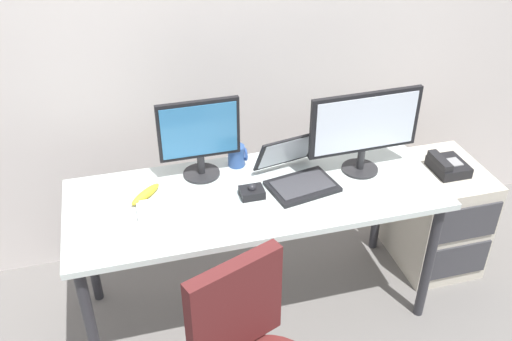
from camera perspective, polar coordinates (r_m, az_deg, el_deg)
The scene contains 12 objects.
ground_plane at distance 3.14m, azimuth 0.00°, elevation -13.41°, with size 8.00×8.00×0.00m, color slate.
back_wall at distance 2.97m, azimuth -3.63°, elevation 15.79°, with size 6.00×0.10×2.80m, color beige.
desk at distance 2.70m, azimuth 0.00°, elevation -3.52°, with size 1.76×0.68×0.75m.
file_cabinet at distance 3.39m, azimuth 17.72°, elevation -4.27°, with size 0.42×0.53×0.62m.
desk_phone at distance 3.19m, azimuth 18.78°, elevation 0.47°, with size 0.17×0.20×0.09m.
monitor_main at distance 2.73m, azimuth 10.95°, elevation 4.34°, with size 0.56×0.18×0.42m.
monitor_side at distance 2.67m, azimuth -5.76°, elevation 3.54°, with size 0.39×0.18×0.40m.
keyboard at distance 2.57m, azimuth -7.41°, elevation -3.43°, with size 0.41×0.14×0.03m.
laptop at distance 2.70m, azimuth 4.12°, elevation -0.26°, with size 0.37×0.38×0.22m.
trackball_mouse at distance 2.61m, azimuth -0.42°, elevation -2.18°, with size 0.11×0.09×0.07m.
coffee_mug at distance 2.82m, azimuth -1.94°, elevation 1.51°, with size 0.09×0.08×0.11m.
banana at distance 2.65m, azimuth -11.10°, elevation -2.36°, with size 0.19×0.04×0.04m, color yellow.
Camera 1 is at (-0.57, -2.09, 2.28)m, focal length 39.57 mm.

